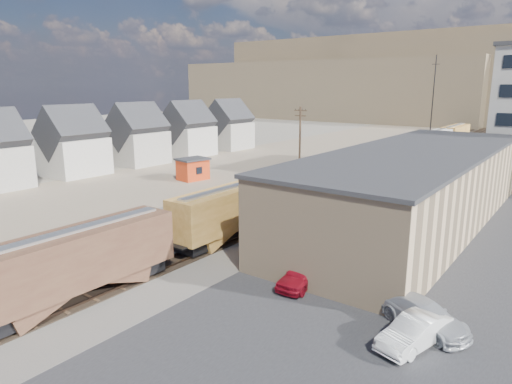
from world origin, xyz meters
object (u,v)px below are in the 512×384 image
Objects in this scene: freight_train at (348,170)px; utility_pole_north at (300,137)px; parked_car_red at (302,275)px; maintenance_shed at (193,169)px; parked_car_silver at (424,315)px; parked_car_white at (414,332)px.

freight_train is 11.97× the size of utility_pole_north.
maintenance_shed is at bearing 141.78° from parked_car_red.
parked_car_silver is at bearing -29.14° from maintenance_shed.
maintenance_shed is at bearing -119.10° from utility_pole_north.
parked_car_white is (39.24, -23.89, -0.81)m from maintenance_shed.
utility_pole_north is 1.83× the size of parked_car_silver.
utility_pole_north is 2.10× the size of parked_car_white.
parked_car_red is at bearing -34.44° from maintenance_shed.
parked_car_red is at bearing -70.12° from freight_train.
utility_pole_north is at bearing 143.25° from parked_car_white.
maintenance_shed is 37.34m from parked_car_red.
maintenance_shed is 1.00× the size of parked_car_white.
parked_car_white is (18.48, -30.53, -2.01)m from freight_train.
parked_car_red is 8.32m from parked_car_silver.
utility_pole_north reaches higher than parked_car_silver.
maintenance_shed is 44.75m from parked_car_silver.
utility_pole_north reaches higher than freight_train.
parked_car_red is (10.04, -27.75, -1.99)m from freight_train.
parked_car_silver is at bearing 109.24° from parked_car_white.
parked_car_red is at bearing 176.82° from parked_car_white.
parked_car_silver is (8.29, -0.68, -0.01)m from parked_car_red.
freight_train reaches higher than maintenance_shed.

